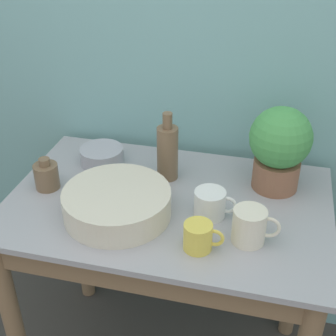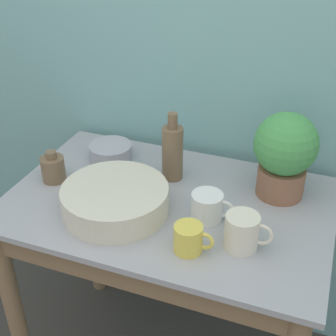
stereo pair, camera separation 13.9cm
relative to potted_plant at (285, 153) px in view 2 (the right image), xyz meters
The scene contains 10 objects.
wall_back 0.46m from the potted_plant, 145.51° to the left, with size 6.00×0.05×2.40m.
counter_table 0.49m from the potted_plant, 149.73° to the right, with size 1.00×0.65×0.79m.
potted_plant is the anchor object (origin of this frame).
bowl_wash_large 0.53m from the potted_plant, 149.17° to the right, with size 0.32×0.32×0.08m.
bottle_tall 0.36m from the potted_plant, behind, with size 0.07×0.07×0.24m.
bottle_short 0.74m from the potted_plant, 165.67° to the right, with size 0.08×0.08×0.11m.
mug_white 0.29m from the potted_plant, 131.20° to the right, with size 0.13×0.09×0.08m.
mug_cream 0.31m from the potted_plant, 100.56° to the right, with size 0.13×0.09×0.10m.
mug_yellow 0.42m from the potted_plant, 117.25° to the right, with size 0.11×0.08×0.08m.
bowl_small_steel 0.61m from the potted_plant, behind, with size 0.15×0.15×0.06m.
Camera 2 is at (0.42, -0.79, 1.64)m, focal length 50.00 mm.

